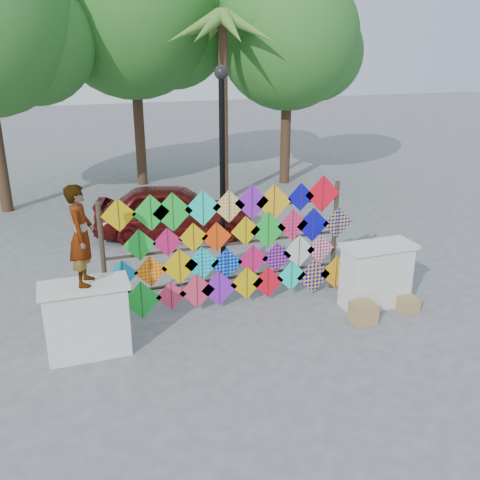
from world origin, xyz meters
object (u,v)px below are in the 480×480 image
Objects in this scene: kite_rack at (235,247)px; sedan at (174,211)px; vendor_woman at (81,235)px; lamppost at (222,157)px.

kite_rack is 4.37m from sedan.
kite_rack is 3.07m from vendor_woman.
lamppost is (2.95, 2.20, 0.61)m from vendor_woman.
lamppost reaches higher than sedan.
vendor_woman is 0.36× the size of lamppost.
vendor_woman is at bearing 168.81° from sedan.
kite_rack is at bearing -59.56° from vendor_woman.
vendor_woman reaches higher than kite_rack.
vendor_woman is at bearing -143.31° from lamppost.
lamppost is at bearing -41.13° from vendor_woman.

